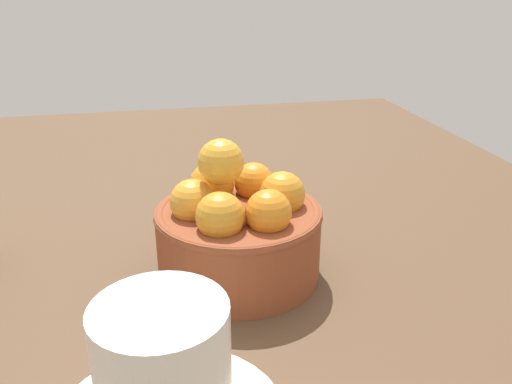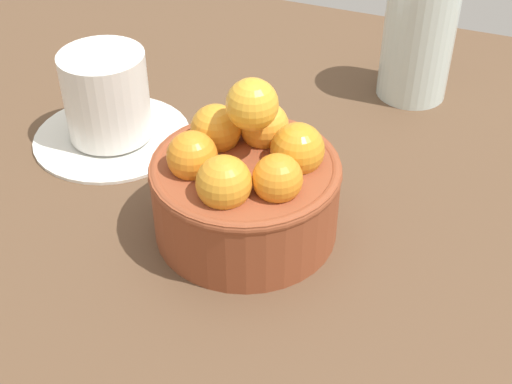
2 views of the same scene
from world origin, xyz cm
name	(u,v)px [view 2 (image 2 of 2)]	position (x,y,z in cm)	size (l,w,h in cm)	color
ground_plane	(246,251)	(0.00, 0.00, -2.43)	(126.99, 85.93, 4.86)	brown
terracotta_bowl	(246,184)	(-0.01, 0.06, 4.46)	(14.42, 14.42, 12.61)	brown
coffee_cup	(108,104)	(-16.50, 7.30, 3.69)	(14.51, 14.51, 8.61)	silver
water_glass	(418,40)	(7.59, 25.76, 5.94)	(6.92, 6.92, 11.87)	silver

